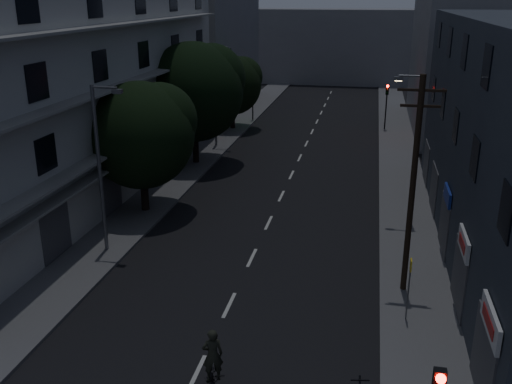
% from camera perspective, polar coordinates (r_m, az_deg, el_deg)
% --- Properties ---
extents(ground, '(160.00, 160.00, 0.00)m').
position_cam_1_polar(ground, '(40.41, 3.66, 1.93)').
color(ground, black).
rests_on(ground, ground).
extents(sidewalk_left, '(3.00, 90.00, 0.15)m').
position_cam_1_polar(sidewalk_left, '(42.00, -6.53, 2.62)').
color(sidewalk_left, '#565659').
rests_on(sidewalk_left, ground).
extents(sidewalk_right, '(3.00, 90.00, 0.15)m').
position_cam_1_polar(sidewalk_right, '(40.13, 14.33, 1.34)').
color(sidewalk_right, '#565659').
rests_on(sidewalk_right, ground).
extents(lane_markings, '(0.15, 60.50, 0.01)m').
position_cam_1_polar(lane_markings, '(46.37, 4.74, 4.18)').
color(lane_markings, beige).
rests_on(lane_markings, ground).
extents(building_left, '(7.00, 36.00, 14.00)m').
position_cam_1_polar(building_left, '(35.97, -17.35, 10.39)').
color(building_left, '#B3B3AE').
rests_on(building_left, ground).
extents(building_far_left, '(6.00, 20.00, 16.00)m').
position_cam_1_polar(building_far_left, '(63.72, -4.31, 15.58)').
color(building_far_left, slate).
rests_on(building_far_left, ground).
extents(building_far_right, '(6.00, 20.00, 13.00)m').
position_cam_1_polar(building_far_right, '(55.95, 18.93, 12.59)').
color(building_far_right, slate).
rests_on(building_far_right, ground).
extents(building_far_end, '(24.00, 8.00, 10.00)m').
position_cam_1_polar(building_far_end, '(83.70, 8.16, 14.24)').
color(building_far_end, slate).
rests_on(building_far_end, ground).
extents(tree_near, '(5.99, 5.99, 7.39)m').
position_cam_1_polar(tree_near, '(32.39, -11.35, 5.99)').
color(tree_near, black).
rests_on(tree_near, sidewalk_left).
extents(tree_mid, '(7.10, 7.10, 8.74)m').
position_cam_1_polar(tree_mid, '(41.53, -6.13, 10.29)').
color(tree_mid, black).
rests_on(tree_mid, sidewalk_left).
extents(tree_far, '(5.36, 5.36, 6.62)m').
position_cam_1_polar(tree_far, '(52.85, -2.34, 10.84)').
color(tree_far, black).
rests_on(tree_far, sidewalk_left).
extents(traffic_signal_far_right, '(0.28, 0.37, 4.10)m').
position_cam_1_polar(traffic_signal_far_right, '(53.65, 12.95, 9.21)').
color(traffic_signal_far_right, black).
rests_on(traffic_signal_far_right, sidewalk_right).
extents(traffic_signal_far_left, '(0.28, 0.37, 4.10)m').
position_cam_1_polar(traffic_signal_far_left, '(56.57, -0.34, 10.18)').
color(traffic_signal_far_left, black).
rests_on(traffic_signal_far_left, sidewalk_left).
extents(street_lamp_left_near, '(1.51, 0.25, 8.00)m').
position_cam_1_polar(street_lamp_left_near, '(27.49, -15.23, 2.95)').
color(street_lamp_left_near, slate).
rests_on(street_lamp_left_near, sidewalk_left).
extents(street_lamp_right, '(1.51, 0.25, 8.00)m').
position_cam_1_polar(street_lamp_right, '(31.10, 15.58, 4.78)').
color(street_lamp_right, '#56595E').
rests_on(street_lamp_right, sidewalk_right).
extents(street_lamp_left_far, '(1.51, 0.25, 8.00)m').
position_cam_1_polar(street_lamp_left_far, '(46.51, -3.98, 10.04)').
color(street_lamp_left_far, '#5A5B62').
rests_on(street_lamp_left_far, sidewalk_left).
extents(utility_pole, '(1.80, 0.24, 9.00)m').
position_cam_1_polar(utility_pole, '(23.49, 15.43, 0.87)').
color(utility_pole, black).
rests_on(utility_pole, sidewalk_right).
extents(bus_stop_sign, '(0.06, 0.35, 2.52)m').
position_cam_1_polar(bus_stop_sign, '(22.34, 15.11, -8.36)').
color(bus_stop_sign, '#595B60').
rests_on(bus_stop_sign, sidewalk_right).
extents(cyclist, '(1.24, 1.90, 2.27)m').
position_cam_1_polar(cyclist, '(18.81, -4.32, -17.44)').
color(cyclist, black).
rests_on(cyclist, ground).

